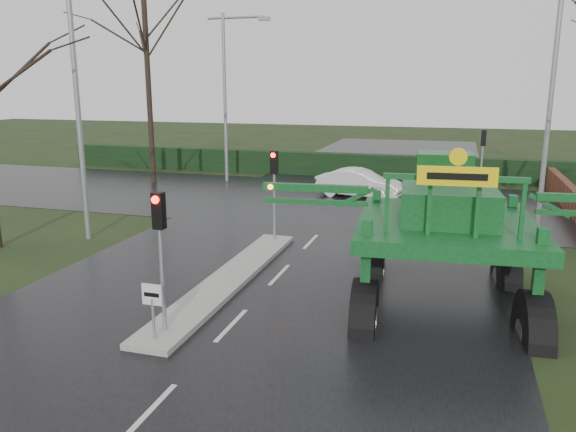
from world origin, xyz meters
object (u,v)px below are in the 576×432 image
(traffic_signal_mid, at_px, (274,176))
(street_light_right, at_px, (544,82))
(traffic_signal_far, at_px, (483,147))
(crop_sprayer, at_px, (368,218))
(street_light_left_near, at_px, (83,82))
(traffic_signal_near, at_px, (160,232))
(keep_left_sign, at_px, (152,303))
(white_sedan, at_px, (359,197))
(street_light_left_far, at_px, (229,83))

(traffic_signal_mid, bearing_deg, street_light_right, 25.40)
(traffic_signal_far, relative_size, crop_sprayer, 0.35)
(traffic_signal_mid, height_order, street_light_left_near, street_light_left_near)
(traffic_signal_near, relative_size, street_light_right, 0.35)
(street_light_left_near, distance_m, street_light_right, 17.45)
(keep_left_sign, relative_size, street_light_left_near, 0.14)
(traffic_signal_mid, bearing_deg, traffic_signal_near, -90.00)
(traffic_signal_mid, bearing_deg, white_sedan, 80.89)
(street_light_right, height_order, crop_sprayer, street_light_right)
(crop_sprayer, relative_size, white_sedan, 2.22)
(street_light_left_near, bearing_deg, traffic_signal_mid, 12.21)
(crop_sprayer, bearing_deg, keep_left_sign, -150.75)
(keep_left_sign, bearing_deg, traffic_signal_near, 90.00)
(traffic_signal_near, relative_size, white_sedan, 0.78)
(white_sedan, bearing_deg, street_light_right, -114.76)
(street_light_right, bearing_deg, traffic_signal_mid, -154.60)
(traffic_signal_far, bearing_deg, street_light_left_near, 43.63)
(traffic_signal_mid, distance_m, street_light_left_far, 14.68)
(traffic_signal_mid, xyz_separation_m, street_light_left_far, (-6.89, 12.51, 3.40))
(traffic_signal_far, height_order, street_light_left_near, street_light_left_near)
(white_sedan, bearing_deg, street_light_left_near, 152.07)
(keep_left_sign, distance_m, street_light_right, 17.23)
(street_light_right, distance_m, crop_sprayer, 12.15)
(traffic_signal_far, xyz_separation_m, crop_sprayer, (-3.37, -18.54, 0.07))
(traffic_signal_mid, relative_size, white_sedan, 0.78)
(street_light_left_far, bearing_deg, white_sedan, -17.78)
(street_light_left_far, height_order, white_sedan, street_light_left_far)
(crop_sprayer, bearing_deg, white_sedan, 95.65)
(keep_left_sign, bearing_deg, crop_sprayer, 33.85)
(keep_left_sign, relative_size, traffic_signal_near, 0.38)
(street_light_left_near, height_order, street_light_right, same)
(street_light_right, bearing_deg, white_sedan, 146.30)
(traffic_signal_mid, bearing_deg, traffic_signal_far, 58.07)
(keep_left_sign, bearing_deg, white_sedan, 85.22)
(traffic_signal_mid, distance_m, street_light_right, 11.05)
(traffic_signal_far, height_order, street_light_right, street_light_right)
(street_light_right, xyz_separation_m, crop_sprayer, (-5.06, -10.53, -3.33))
(keep_left_sign, relative_size, crop_sprayer, 0.13)
(traffic_signal_mid, relative_size, street_light_left_near, 0.35)
(street_light_left_near, xyz_separation_m, crop_sprayer, (11.32, -4.53, -3.33))
(street_light_right, bearing_deg, keep_left_sign, -125.12)
(street_light_left_far, xyz_separation_m, white_sedan, (8.47, -2.71, -5.99))
(street_light_right, distance_m, white_sedan, 11.25)
(street_light_right, distance_m, street_light_left_far, 18.24)
(traffic_signal_far, relative_size, street_light_right, 0.35)
(keep_left_sign, relative_size, street_light_right, 0.14)
(crop_sprayer, bearing_deg, traffic_signal_near, -155.37)
(street_light_right, xyz_separation_m, street_light_left_far, (-16.39, 8.00, 0.00))
(traffic_signal_far, height_order, crop_sprayer, crop_sprayer)
(traffic_signal_far, bearing_deg, keep_left_sign, 70.07)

